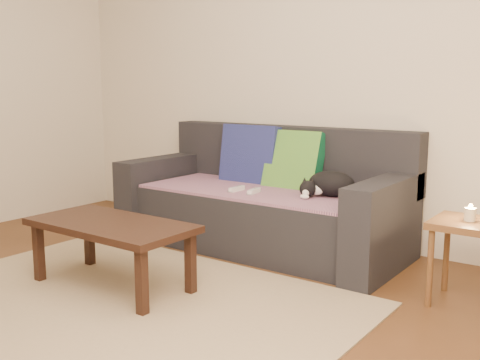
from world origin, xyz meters
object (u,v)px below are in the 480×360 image
object	(u,v)px
coffee_table	(111,230)
cat	(329,184)
wii_remote_b	(254,191)
side_table	(469,236)
wii_remote_a	(237,189)
sofa	(264,205)

from	to	relation	value
coffee_table	cat	bearing A→B (deg)	58.53
wii_remote_b	coffee_table	xyz separation A→B (m)	(-0.30, -1.03, -0.11)
side_table	wii_remote_a	bearing A→B (deg)	177.25
wii_remote_a	wii_remote_b	xyz separation A→B (m)	(0.15, -0.00, 0.00)
sofa	side_table	bearing A→B (deg)	-11.56
sofa	cat	xyz separation A→B (m)	(0.54, -0.02, 0.21)
wii_remote_b	side_table	world-z (taller)	wii_remote_b
cat	sofa	bearing A→B (deg)	159.26
coffee_table	sofa	bearing A→B (deg)	79.93
wii_remote_a	wii_remote_b	bearing A→B (deg)	-90.64
cat	side_table	bearing A→B (deg)	-35.36
cat	coffee_table	distance (m)	1.47
sofa	wii_remote_b	xyz separation A→B (m)	(0.07, -0.23, 0.15)
sofa	side_table	xyz separation A→B (m)	(1.52, -0.31, 0.07)
wii_remote_b	wii_remote_a	bearing A→B (deg)	80.54
cat	coffee_table	xyz separation A→B (m)	(-0.76, -1.25, -0.17)
side_table	cat	bearing A→B (deg)	163.40
wii_remote_a	side_table	bearing A→B (deg)	-93.28
wii_remote_a	side_table	xyz separation A→B (m)	(1.60, -0.08, -0.07)
wii_remote_a	wii_remote_b	distance (m)	0.15
sofa	wii_remote_b	distance (m)	0.28
cat	side_table	distance (m)	1.03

